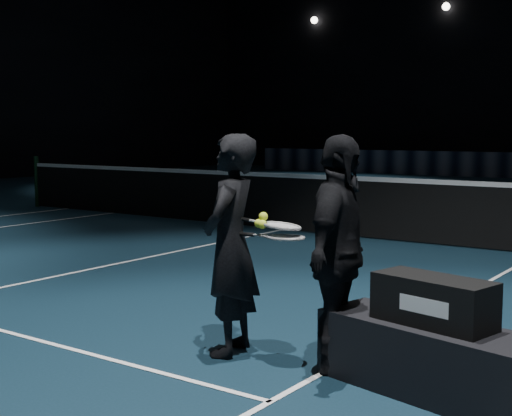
{
  "coord_description": "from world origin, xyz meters",
  "views": [
    {
      "loc": [
        6.47,
        -9.87,
        1.65
      ],
      "look_at": [
        3.52,
        -5.71,
        1.1
      ],
      "focal_mm": 50.0,
      "sensor_mm": 36.0,
      "label": 1
    }
  ],
  "objects": [
    {
      "name": "net_post_left",
      "position": [
        -6.4,
        0.0,
        0.55
      ],
      "size": [
        0.1,
        0.1,
        1.1
      ],
      "primitive_type": "cylinder",
      "color": "black",
      "rests_on": "floor"
    },
    {
      "name": "racket_upper",
      "position": [
        3.71,
        -5.67,
        0.98
      ],
      "size": [
        0.71,
        0.34,
        0.1
      ],
      "primitive_type": null,
      "rotation": [
        0.0,
        0.1,
        0.19
      ],
      "color": "black",
      "rests_on": "player_b"
    },
    {
      "name": "player_bench",
      "position": [
        4.86,
        -5.7,
        0.22
      ],
      "size": [
        1.57,
        0.82,
        0.45
      ],
      "primitive_type": "cube",
      "rotation": [
        0.0,
        0.0,
        -0.22
      ],
      "color": "black",
      "rests_on": "floor"
    },
    {
      "name": "player_b",
      "position": [
        4.16,
        -5.66,
        0.82
      ],
      "size": [
        0.61,
        1.02,
        1.63
      ],
      "primitive_type": "imported",
      "rotation": [
        0.0,
        0.0,
        1.81
      ],
      "color": "black",
      "rests_on": "floor"
    },
    {
      "name": "racket_lower",
      "position": [
        3.77,
        -5.7,
        0.91
      ],
      "size": [
        0.7,
        0.3,
        0.03
      ],
      "primitive_type": null,
      "rotation": [
        0.0,
        0.0,
        0.12
      ],
      "color": "black",
      "rests_on": "player_a"
    },
    {
      "name": "net_tape",
      "position": [
        0.0,
        0.0,
        0.92
      ],
      "size": [
        12.8,
        0.03,
        0.07
      ],
      "primitive_type": "cube",
      "color": "white",
      "rests_on": "net_mesh"
    },
    {
      "name": "net_mesh",
      "position": [
        0.0,
        0.0,
        0.45
      ],
      "size": [
        12.8,
        0.02,
        0.86
      ],
      "primitive_type": "cube",
      "color": "black",
      "rests_on": "floor"
    },
    {
      "name": "racket_bag",
      "position": [
        4.86,
        -5.7,
        0.6
      ],
      "size": [
        0.8,
        0.48,
        0.3
      ],
      "primitive_type": "cube",
      "rotation": [
        0.0,
        0.0,
        -0.22
      ],
      "color": "black",
      "rests_on": "player_bench"
    },
    {
      "name": "bag_signature",
      "position": [
        4.86,
        -5.86,
        0.6
      ],
      "size": [
        0.34,
        0.08,
        0.1
      ],
      "primitive_type": "cube",
      "rotation": [
        0.0,
        0.0,
        -0.22
      ],
      "color": "white",
      "rests_on": "racket_bag"
    },
    {
      "name": "court_lines",
      "position": [
        0.0,
        0.0,
        0.0
      ],
      "size": [
        10.98,
        23.78,
        0.01
      ],
      "primitive_type": null,
      "color": "white",
      "rests_on": "floor"
    },
    {
      "name": "tennis_balls",
      "position": [
        3.57,
        -5.72,
        1.0
      ],
      "size": [
        0.12,
        0.1,
        0.12
      ],
      "primitive_type": null,
      "color": "yellow",
      "rests_on": "racket_upper"
    },
    {
      "name": "player_a",
      "position": [
        3.32,
        -5.76,
        0.82
      ],
      "size": [
        0.54,
        0.68,
        1.63
      ],
      "primitive_type": "imported",
      "rotation": [
        0.0,
        0.0,
        -1.29
      ],
      "color": "black",
      "rests_on": "floor"
    },
    {
      "name": "floor",
      "position": [
        0.0,
        0.0,
        0.0
      ],
      "size": [
        36.0,
        36.0,
        0.0
      ],
      "primitive_type": "plane",
      "color": "black",
      "rests_on": "ground"
    }
  ]
}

